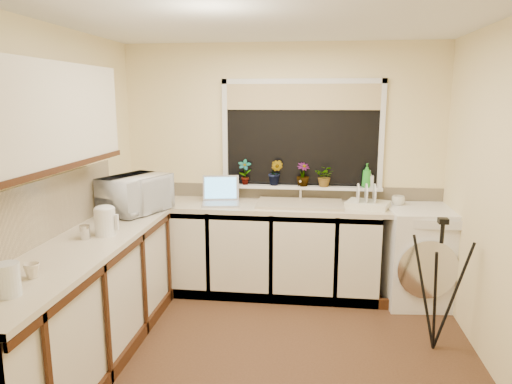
# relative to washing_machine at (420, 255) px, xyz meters

# --- Properties ---
(floor) EXTENTS (3.20, 3.20, 0.00)m
(floor) POSITION_rel_washing_machine_xyz_m (-1.34, -1.15, -0.46)
(floor) COLOR brown
(floor) RESTS_ON ground
(ceiling) EXTENTS (3.20, 3.20, 0.00)m
(ceiling) POSITION_rel_washing_machine_xyz_m (-1.34, -1.15, 1.99)
(ceiling) COLOR white
(ceiling) RESTS_ON ground
(wall_back) EXTENTS (3.20, 0.00, 3.20)m
(wall_back) POSITION_rel_washing_machine_xyz_m (-1.34, 0.35, 0.77)
(wall_back) COLOR #FBE5A7
(wall_back) RESTS_ON ground
(wall_front) EXTENTS (3.20, 0.00, 3.20)m
(wall_front) POSITION_rel_washing_machine_xyz_m (-1.34, -2.65, 0.77)
(wall_front) COLOR #FBE5A7
(wall_front) RESTS_ON ground
(wall_left) EXTENTS (0.00, 3.00, 3.00)m
(wall_left) POSITION_rel_washing_machine_xyz_m (-2.94, -1.15, 0.77)
(wall_left) COLOR #FBE5A7
(wall_left) RESTS_ON ground
(wall_right) EXTENTS (0.00, 3.00, 3.00)m
(wall_right) POSITION_rel_washing_machine_xyz_m (0.26, -1.15, 0.77)
(wall_right) COLOR #FBE5A7
(wall_right) RESTS_ON ground
(base_cabinet_back) EXTENTS (2.55, 0.60, 0.86)m
(base_cabinet_back) POSITION_rel_washing_machine_xyz_m (-1.67, 0.05, -0.03)
(base_cabinet_back) COLOR silver
(base_cabinet_back) RESTS_ON floor
(base_cabinet_left) EXTENTS (0.54, 2.40, 0.86)m
(base_cabinet_left) POSITION_rel_washing_machine_xyz_m (-2.64, -1.45, -0.03)
(base_cabinet_left) COLOR silver
(base_cabinet_left) RESTS_ON floor
(worktop_back) EXTENTS (3.20, 0.60, 0.04)m
(worktop_back) POSITION_rel_washing_machine_xyz_m (-1.34, 0.05, 0.42)
(worktop_back) COLOR beige
(worktop_back) RESTS_ON base_cabinet_back
(worktop_left) EXTENTS (0.60, 2.40, 0.04)m
(worktop_left) POSITION_rel_washing_machine_xyz_m (-2.64, -1.45, 0.42)
(worktop_left) COLOR beige
(worktop_left) RESTS_ON base_cabinet_left
(upper_cabinet) EXTENTS (0.28, 1.90, 0.70)m
(upper_cabinet) POSITION_rel_washing_machine_xyz_m (-2.78, -1.60, 1.34)
(upper_cabinet) COLOR silver
(upper_cabinet) RESTS_ON wall_left
(splashback_left) EXTENTS (0.02, 2.40, 0.45)m
(splashback_left) POSITION_rel_washing_machine_xyz_m (-2.93, -1.45, 0.67)
(splashback_left) COLOR beige
(splashback_left) RESTS_ON wall_left
(splashback_back) EXTENTS (3.20, 0.02, 0.14)m
(splashback_back) POSITION_rel_washing_machine_xyz_m (-1.34, 0.33, 0.51)
(splashback_back) COLOR beige
(splashback_back) RESTS_ON wall_back
(window_glass) EXTENTS (1.50, 0.02, 1.00)m
(window_glass) POSITION_rel_washing_machine_xyz_m (-1.14, 0.33, 1.09)
(window_glass) COLOR black
(window_glass) RESTS_ON wall_back
(window_blind) EXTENTS (1.50, 0.02, 0.25)m
(window_blind) POSITION_rel_washing_machine_xyz_m (-1.14, 0.31, 1.47)
(window_blind) COLOR tan
(window_blind) RESTS_ON wall_back
(windowsill) EXTENTS (1.60, 0.14, 0.03)m
(windowsill) POSITION_rel_washing_machine_xyz_m (-1.14, 0.28, 0.58)
(windowsill) COLOR white
(windowsill) RESTS_ON wall_back
(sink) EXTENTS (0.82, 0.46, 0.03)m
(sink) POSITION_rel_washing_machine_xyz_m (-1.14, 0.05, 0.46)
(sink) COLOR tan
(sink) RESTS_ON worktop_back
(faucet) EXTENTS (0.03, 0.03, 0.24)m
(faucet) POSITION_rel_washing_machine_xyz_m (-1.14, 0.23, 0.56)
(faucet) COLOR silver
(faucet) RESTS_ON worktop_back
(washing_machine) EXTENTS (0.69, 0.68, 0.91)m
(washing_machine) POSITION_rel_washing_machine_xyz_m (0.00, 0.00, 0.00)
(washing_machine) COLOR white
(washing_machine) RESTS_ON floor
(laptop) EXTENTS (0.40, 0.36, 0.26)m
(laptop) POSITION_rel_washing_machine_xyz_m (-1.91, 0.02, 0.51)
(laptop) COLOR #A5A5AD
(laptop) RESTS_ON worktop_back
(kettle) EXTENTS (0.16, 0.16, 0.20)m
(kettle) POSITION_rel_washing_machine_xyz_m (-2.56, -1.15, 0.55)
(kettle) COLOR white
(kettle) RESTS_ON worktop_left
(dish_rack) EXTENTS (0.45, 0.39, 0.06)m
(dish_rack) POSITION_rel_washing_machine_xyz_m (-0.50, 0.02, 0.47)
(dish_rack) COLOR silver
(dish_rack) RESTS_ON worktop_back
(tripod) EXTENTS (0.58, 0.58, 1.05)m
(tripod) POSITION_rel_washing_machine_xyz_m (-0.06, -0.90, 0.07)
(tripod) COLOR black
(tripod) RESTS_ON floor
(glass_jug) EXTENTS (0.12, 0.12, 0.18)m
(glass_jug) POSITION_rel_washing_machine_xyz_m (-2.58, -2.27, 0.53)
(glass_jug) COLOR white
(glass_jug) RESTS_ON worktop_left
(steel_jar) EXTENTS (0.07, 0.07, 0.10)m
(steel_jar) POSITION_rel_washing_machine_xyz_m (-2.67, -1.26, 0.50)
(steel_jar) COLOR silver
(steel_jar) RESTS_ON worktop_left
(microwave) EXTENTS (0.59, 0.70, 0.33)m
(microwave) POSITION_rel_washing_machine_xyz_m (-2.60, -0.42, 0.61)
(microwave) COLOR white
(microwave) RESTS_ON worktop_left
(plant_a) EXTENTS (0.14, 0.09, 0.26)m
(plant_a) POSITION_rel_washing_machine_xyz_m (-1.71, 0.25, 0.72)
(plant_a) COLOR #999999
(plant_a) RESTS_ON windowsill
(plant_b) EXTENTS (0.17, 0.14, 0.26)m
(plant_b) POSITION_rel_washing_machine_xyz_m (-1.40, 0.25, 0.72)
(plant_b) COLOR #999999
(plant_b) RESTS_ON windowsill
(plant_c) EXTENTS (0.17, 0.17, 0.23)m
(plant_c) POSITION_rel_washing_machine_xyz_m (-1.12, 0.25, 0.71)
(plant_c) COLOR #999999
(plant_c) RESTS_ON windowsill
(plant_d) EXTENTS (0.23, 0.22, 0.21)m
(plant_d) POSITION_rel_washing_machine_xyz_m (-0.90, 0.24, 0.70)
(plant_d) COLOR #999999
(plant_d) RESTS_ON windowsill
(soap_bottle_green) EXTENTS (0.12, 0.12, 0.24)m
(soap_bottle_green) POSITION_rel_washing_machine_xyz_m (-0.50, 0.25, 0.71)
(soap_bottle_green) COLOR green
(soap_bottle_green) RESTS_ON windowsill
(soap_bottle_clear) EXTENTS (0.08, 0.08, 0.17)m
(soap_bottle_clear) POSITION_rel_washing_machine_xyz_m (-0.47, 0.26, 0.68)
(soap_bottle_clear) COLOR #999999
(soap_bottle_clear) RESTS_ON windowsill
(cup_back) EXTENTS (0.16, 0.16, 0.10)m
(cup_back) POSITION_rel_washing_machine_xyz_m (-0.21, 0.13, 0.49)
(cup_back) COLOR silver
(cup_back) RESTS_ON worktop_back
(cup_left) EXTENTS (0.10, 0.10, 0.09)m
(cup_left) POSITION_rel_washing_machine_xyz_m (-2.61, -2.02, 0.49)
(cup_left) COLOR beige
(cup_left) RESTS_ON worktop_left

